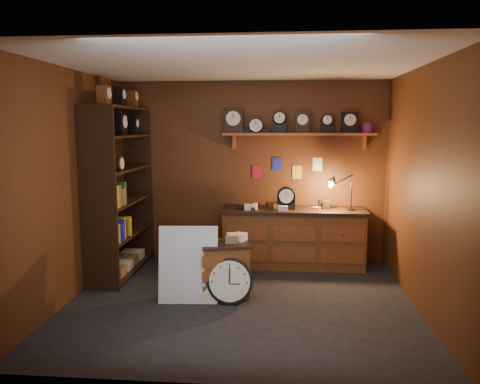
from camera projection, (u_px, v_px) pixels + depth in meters
name	position (u px, v px, depth m)	size (l,w,h in m)	color
floor	(241.00, 301.00, 5.49)	(4.00, 4.00, 0.00)	black
room_shell	(246.00, 154.00, 5.35)	(4.02, 3.62, 2.71)	#592F15
shelving_unit	(118.00, 183.00, 6.44)	(0.47, 1.60, 2.58)	black
workbench	(293.00, 234.00, 6.82)	(2.07, 0.66, 1.36)	brown
low_cabinet	(225.00, 266.00, 5.64)	(0.68, 0.62, 0.74)	brown
big_round_clock	(230.00, 281.00, 5.40)	(0.54, 0.17, 0.54)	black
white_panel	(189.00, 301.00, 5.49)	(0.69, 0.03, 0.91)	silver
mini_fridge	(185.00, 248.00, 6.92)	(0.53, 0.55, 0.49)	silver
floor_box_a	(208.00, 276.00, 6.14)	(0.29, 0.24, 0.18)	olive
floor_box_b	(207.00, 295.00, 5.51)	(0.20, 0.24, 0.12)	white
floor_box_c	(224.00, 279.00, 6.04)	(0.21, 0.18, 0.16)	olive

